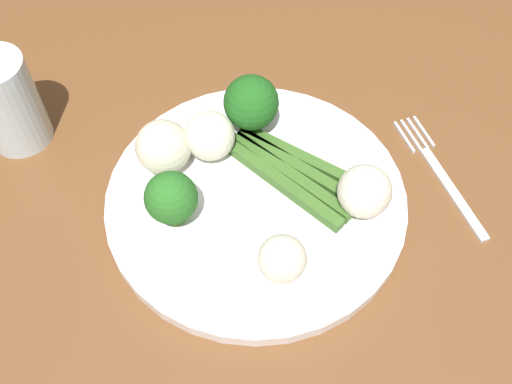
# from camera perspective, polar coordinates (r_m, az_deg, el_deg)

# --- Properties ---
(ground_plane) EXTENTS (6.00, 6.00, 0.02)m
(ground_plane) POSITION_cam_1_polar(r_m,az_deg,el_deg) (1.30, 3.12, -18.34)
(ground_plane) COLOR tan
(dining_table) EXTENTS (1.21, 1.06, 0.75)m
(dining_table) POSITION_cam_1_polar(r_m,az_deg,el_deg) (0.70, 5.55, -2.37)
(dining_table) COLOR brown
(dining_table) RESTS_ON ground_plane
(plate) EXTENTS (0.30, 0.30, 0.01)m
(plate) POSITION_cam_1_polar(r_m,az_deg,el_deg) (0.57, 0.00, -0.72)
(plate) COLOR white
(plate) RESTS_ON dining_table
(asparagus_bundle) EXTENTS (0.13, 0.14, 0.01)m
(asparagus_bundle) POSITION_cam_1_polar(r_m,az_deg,el_deg) (0.58, 3.70, 2.04)
(asparagus_bundle) COLOR #3D6626
(asparagus_bundle) RESTS_ON plate
(broccoli_back) EXTENTS (0.06, 0.06, 0.07)m
(broccoli_back) POSITION_cam_1_polar(r_m,az_deg,el_deg) (0.59, -0.48, 8.75)
(broccoli_back) COLOR #4C7F2B
(broccoli_back) RESTS_ON plate
(broccoli_right) EXTENTS (0.05, 0.05, 0.06)m
(broccoli_right) POSITION_cam_1_polar(r_m,az_deg,el_deg) (0.53, -8.38, -0.62)
(broccoli_right) COLOR #568E33
(broccoli_right) RESTS_ON plate
(cauliflower_back_right) EXTENTS (0.05, 0.05, 0.05)m
(cauliflower_back_right) POSITION_cam_1_polar(r_m,az_deg,el_deg) (0.58, -4.57, 5.54)
(cauliflower_back_right) COLOR silver
(cauliflower_back_right) RESTS_ON plate
(cauliflower_near_fork) EXTENTS (0.06, 0.06, 0.06)m
(cauliflower_near_fork) POSITION_cam_1_polar(r_m,az_deg,el_deg) (0.58, -9.15, 4.40)
(cauliflower_near_fork) COLOR beige
(cauliflower_near_fork) RESTS_ON plate
(cauliflower_left) EXTENTS (0.04, 0.04, 0.04)m
(cauliflower_left) POSITION_cam_1_polar(r_m,az_deg,el_deg) (0.51, 2.61, -6.62)
(cauliflower_left) COLOR silver
(cauliflower_left) RESTS_ON plate
(cauliflower_outer_edge) EXTENTS (0.05, 0.05, 0.05)m
(cauliflower_outer_edge) POSITION_cam_1_polar(r_m,az_deg,el_deg) (0.55, 10.67, 0.07)
(cauliflower_outer_edge) COLOR silver
(cauliflower_outer_edge) RESTS_ON plate
(fork) EXTENTS (0.04, 0.17, 0.00)m
(fork) POSITION_cam_1_polar(r_m,az_deg,el_deg) (0.63, 17.73, 1.74)
(fork) COLOR silver
(fork) RESTS_ON dining_table
(water_glass) EXTENTS (0.07, 0.07, 0.10)m
(water_glass) POSITION_cam_1_polar(r_m,az_deg,el_deg) (0.65, -23.40, 8.13)
(water_glass) COLOR silver
(water_glass) RESTS_ON dining_table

